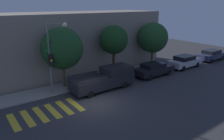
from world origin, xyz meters
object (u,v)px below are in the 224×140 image
pickup_truck (105,79)px  sedan_middle (185,61)px  sedan_near_corner (154,69)px  tree_near_corner (62,48)px  tree_midblock (114,40)px  traffic_light_pole (54,51)px  sedan_far_end (212,55)px  tree_far_end (153,38)px

pickup_truck → sedan_middle: bearing=0.0°
sedan_middle → sedan_near_corner: bearing=-180.0°
pickup_truck → sedan_near_corner: pickup_truck is taller
tree_near_corner → sedan_middle: bearing=-9.3°
sedan_near_corner → tree_midblock: 5.23m
traffic_light_pole → sedan_middle: traffic_light_pole is taller
traffic_light_pole → pickup_truck: traffic_light_pole is taller
sedan_near_corner → tree_midblock: tree_midblock is taller
traffic_light_pole → pickup_truck: bearing=-17.4°
tree_midblock → sedan_middle: bearing=-14.9°
sedan_far_end → tree_near_corner: bearing=173.4°
sedan_middle → tree_midblock: tree_midblock is taller
sedan_middle → tree_far_end: 4.79m
sedan_near_corner → sedan_far_end: bearing=0.0°
traffic_light_pole → tree_midblock: 6.77m
tree_midblock → tree_far_end: 5.60m
traffic_light_pole → tree_far_end: (12.28, 1.05, -0.15)m
tree_midblock → sedan_far_end: bearing=-9.1°
pickup_truck → sedan_near_corner: size_ratio=1.28×
sedan_near_corner → tree_midblock: bearing=146.5°
pickup_truck → tree_midblock: 4.55m
traffic_light_pole → sedan_near_corner: (10.19, -1.27, -2.96)m
sedan_middle → tree_far_end: tree_far_end is taller
sedan_near_corner → sedan_middle: (5.22, 0.00, 0.03)m
sedan_near_corner → sedan_far_end: size_ratio=0.99×
traffic_light_pole → tree_near_corner: 1.58m
tree_far_end → sedan_near_corner: bearing=-132.0°
traffic_light_pole → sedan_middle: 15.74m
tree_far_end → tree_midblock: bearing=180.0°
tree_near_corner → tree_far_end: tree_near_corner is taller
traffic_light_pole → tree_far_end: size_ratio=1.13×
sedan_far_end → sedan_middle: bearing=180.0°
traffic_light_pole → tree_midblock: (6.69, 1.05, 0.14)m
pickup_truck → sedan_far_end: 17.12m
sedan_far_end → tree_midblock: 15.00m
tree_near_corner → traffic_light_pole: bearing=-138.2°
sedan_far_end → tree_near_corner: tree_near_corner is taller
pickup_truck → sedan_middle: size_ratio=1.32×
tree_midblock → sedan_near_corner: bearing=-33.5°
pickup_truck → sedan_near_corner: 6.14m
traffic_light_pole → tree_near_corner: bearing=41.8°
pickup_truck → tree_midblock: (2.63, 2.32, 2.90)m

